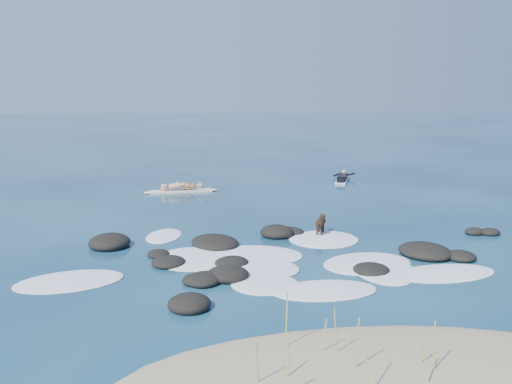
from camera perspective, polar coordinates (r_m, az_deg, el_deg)
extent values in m
plane|color=#0A2642|center=(17.30, 3.06, -5.37)|extent=(160.00, 160.00, 0.00)
cylinder|color=#A8A851|center=(9.09, 0.14, -16.95)|extent=(0.08, 0.25, 0.90)
cylinder|color=#A8A851|center=(10.05, 16.31, -15.15)|extent=(0.04, 0.14, 0.74)
cylinder|color=#A8A851|center=(10.06, 8.00, -13.94)|extent=(0.14, 0.14, 1.00)
cylinder|color=#A8A851|center=(9.35, 3.19, -16.81)|extent=(0.04, 0.09, 0.73)
cylinder|color=#A8A851|center=(10.30, 3.06, -12.99)|extent=(0.08, 0.16, 1.08)
cylinder|color=#A8A851|center=(10.18, 6.82, -14.43)|extent=(0.11, 0.05, 0.74)
cylinder|color=#A8A851|center=(9.57, 10.09, -15.06)|extent=(0.04, 0.18, 1.09)
cylinder|color=#A8A851|center=(8.90, 11.04, -16.81)|extent=(0.11, 0.23, 1.19)
cylinder|color=#A8A851|center=(8.78, 2.75, -18.34)|extent=(0.21, 0.15, 0.83)
cylinder|color=#A8A851|center=(9.45, 16.53, -15.85)|extent=(0.25, 0.07, 1.04)
cylinder|color=#A8A851|center=(9.86, 17.41, -14.90)|extent=(0.05, 0.06, 1.00)
ellipsoid|color=black|center=(16.94, 19.78, -6.08)|extent=(1.07, 1.09, 0.32)
ellipsoid|color=black|center=(16.98, 16.56, -5.73)|extent=(1.94, 2.04, 0.45)
ellipsoid|color=black|center=(15.43, -2.46, -7.07)|extent=(1.09, 0.99, 0.32)
ellipsoid|color=black|center=(17.29, -4.13, -5.06)|extent=(1.93, 2.09, 0.38)
ellipsoid|color=black|center=(14.44, -2.86, -8.25)|extent=(1.14, 1.09, 0.41)
ellipsoid|color=black|center=(12.70, -6.68, -11.05)|extent=(1.02, 1.04, 0.41)
ellipsoid|color=black|center=(17.72, -14.44, -4.90)|extent=(1.28, 1.44, 0.49)
ellipsoid|color=black|center=(20.00, 22.34, -3.75)|extent=(0.81, 0.74, 0.27)
ellipsoid|color=black|center=(15.19, 11.45, -7.61)|extent=(1.18, 1.20, 0.28)
ellipsoid|color=black|center=(15.68, -8.75, -6.94)|extent=(1.07, 1.14, 0.28)
ellipsoid|color=black|center=(14.19, -5.23, -8.72)|extent=(1.16, 1.24, 0.33)
ellipsoid|color=black|center=(18.75, 3.59, -3.93)|extent=(0.98, 1.14, 0.21)
ellipsoid|color=black|center=(18.31, 2.09, -4.06)|extent=(1.43, 1.44, 0.47)
ellipsoid|color=black|center=(14.17, -5.94, -8.78)|extent=(0.96, 0.95, 0.32)
ellipsoid|color=black|center=(19.86, 21.02, -3.74)|extent=(0.77, 0.68, 0.28)
ellipsoid|color=black|center=(16.51, -9.73, -6.12)|extent=(0.68, 0.78, 0.21)
ellipsoid|color=white|center=(15.30, -1.23, -7.50)|extent=(3.56, 3.02, 0.12)
ellipsoid|color=white|center=(15.58, 18.35, -7.72)|extent=(2.98, 1.77, 0.12)
ellipsoid|color=white|center=(16.08, -6.40, -6.64)|extent=(2.23, 2.44, 0.12)
ellipsoid|color=white|center=(15.70, 11.16, -7.23)|extent=(2.49, 1.32, 0.12)
ellipsoid|color=white|center=(14.06, 0.87, -9.17)|extent=(1.78, 1.75, 0.12)
ellipsoid|color=white|center=(18.52, -9.19, -4.37)|extent=(1.47, 2.05, 0.12)
ellipsoid|color=white|center=(16.45, -0.27, -6.17)|extent=(1.40, 1.51, 0.12)
ellipsoid|color=white|center=(14.96, -18.16, -8.48)|extent=(2.98, 2.23, 0.12)
ellipsoid|color=white|center=(15.86, 11.07, -7.03)|extent=(3.02, 2.61, 0.12)
ellipsoid|color=white|center=(18.03, 6.79, -4.72)|extent=(2.80, 2.72, 0.12)
ellipsoid|color=white|center=(13.74, 6.87, -9.74)|extent=(2.61, 1.52, 0.12)
ellipsoid|color=white|center=(16.29, -0.32, -6.34)|extent=(3.17, 2.48, 0.12)
ellipsoid|color=white|center=(15.28, 12.48, -7.78)|extent=(1.52, 2.26, 0.12)
ellipsoid|color=white|center=(18.59, 6.36, -4.24)|extent=(1.10, 0.90, 0.12)
cube|color=#F7ECC6|center=(25.81, -7.50, 0.08)|extent=(2.80, 0.82, 0.09)
ellipsoid|color=#F7ECC6|center=(25.97, -4.47, 0.21)|extent=(0.58, 0.36, 0.10)
ellipsoid|color=#F7ECC6|center=(25.72, -10.56, -0.05)|extent=(0.58, 0.36, 0.10)
imported|color=tan|center=(25.65, -7.55, 2.15)|extent=(0.49, 0.69, 1.79)
cube|color=white|center=(28.86, 8.62, 1.19)|extent=(1.31, 2.29, 0.08)
ellipsoid|color=white|center=(29.97, 8.83, 1.54)|extent=(0.43, 0.56, 0.08)
cube|color=black|center=(28.83, 8.63, 1.49)|extent=(0.89, 1.44, 0.23)
sphere|color=tan|center=(29.60, 8.79, 1.97)|extent=(0.31, 0.31, 0.24)
cylinder|color=black|center=(29.80, 8.26, 1.78)|extent=(0.57, 0.10, 0.26)
cylinder|color=black|center=(29.75, 9.36, 1.74)|extent=(0.47, 0.46, 0.26)
cube|color=black|center=(28.08, 8.48, 1.16)|extent=(0.53, 0.65, 0.14)
cylinder|color=black|center=(18.39, 6.46, -3.02)|extent=(0.44, 0.58, 0.25)
sphere|color=black|center=(18.61, 6.59, -2.86)|extent=(0.35, 0.35, 0.26)
sphere|color=black|center=(18.16, 6.34, -3.19)|extent=(0.31, 0.31, 0.24)
sphere|color=black|center=(18.74, 6.67, -2.48)|extent=(0.25, 0.25, 0.19)
cone|color=black|center=(18.85, 6.73, -2.45)|extent=(0.14, 0.15, 0.10)
cone|color=black|center=(18.72, 6.52, -2.25)|extent=(0.11, 0.09, 0.09)
cone|color=black|center=(18.70, 6.82, -2.27)|extent=(0.11, 0.09, 0.09)
cylinder|color=black|center=(18.64, 6.34, -3.69)|extent=(0.08, 0.08, 0.34)
cylinder|color=black|center=(18.61, 6.74, -3.72)|extent=(0.08, 0.08, 0.34)
cylinder|color=black|center=(18.29, 6.14, -3.96)|extent=(0.08, 0.08, 0.34)
cylinder|color=black|center=(18.27, 6.56, -3.99)|extent=(0.08, 0.08, 0.34)
cylinder|color=black|center=(18.04, 6.27, -3.14)|extent=(0.14, 0.24, 0.15)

